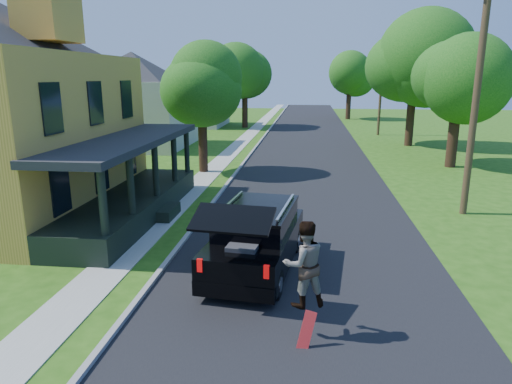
# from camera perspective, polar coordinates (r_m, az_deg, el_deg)

# --- Properties ---
(ground) EXTENTS (140.00, 140.00, 0.00)m
(ground) POSITION_cam_1_polar(r_m,az_deg,el_deg) (11.85, 6.06, -12.79)
(ground) COLOR #265310
(ground) RESTS_ON ground
(street) EXTENTS (8.00, 120.00, 0.02)m
(street) POSITION_cam_1_polar(r_m,az_deg,el_deg) (31.03, 6.51, 4.18)
(street) COLOR black
(street) RESTS_ON ground
(curb) EXTENTS (0.15, 120.00, 0.12)m
(curb) POSITION_cam_1_polar(r_m,az_deg,el_deg) (31.29, -0.94, 4.36)
(curb) COLOR gray
(curb) RESTS_ON ground
(sidewalk) EXTENTS (1.30, 120.00, 0.03)m
(sidewalk) POSITION_cam_1_polar(r_m,az_deg,el_deg) (31.53, -3.74, 4.41)
(sidewalk) COLOR gray
(sidewalk) RESTS_ON ground
(front_walk) EXTENTS (6.50, 1.20, 0.03)m
(front_walk) POSITION_cam_1_polar(r_m,az_deg,el_deg) (19.83, -22.34, -2.57)
(front_walk) COLOR gray
(front_walk) RESTS_ON ground
(neighbor_house_mid) EXTENTS (12.78, 12.78, 8.30)m
(neighbor_house_mid) POSITION_cam_1_polar(r_m,az_deg,el_deg) (37.12, -15.07, 11.95)
(neighbor_house_mid) COLOR beige
(neighbor_house_mid) RESTS_ON ground
(neighbor_house_far) EXTENTS (12.78, 12.78, 8.30)m
(neighbor_house_far) POSITION_cam_1_polar(r_m,az_deg,el_deg) (52.34, -8.57, 12.80)
(neighbor_house_far) COLOR beige
(neighbor_house_far) RESTS_ON ground
(black_suv) EXTENTS (2.56, 5.43, 2.44)m
(black_suv) POSITION_cam_1_polar(r_m,az_deg,el_deg) (12.92, 0.00, -5.83)
(black_suv) COLOR black
(black_suv) RESTS_ON ground
(skateboarder) EXTENTS (1.10, 0.99, 1.86)m
(skateboarder) POSITION_cam_1_polar(r_m,az_deg,el_deg) (9.59, 6.03, -8.92)
(skateboarder) COLOR black
(skateboarder) RESTS_ON ground
(skateboard) EXTENTS (0.43, 0.29, 0.91)m
(skateboard) POSITION_cam_1_polar(r_m,az_deg,el_deg) (9.75, 6.26, -17.26)
(skateboard) COLOR #B00F0F
(skateboard) RESTS_ON ground
(tree_left_mid) EXTENTS (5.08, 4.86, 7.66)m
(tree_left_mid) POSITION_cam_1_polar(r_m,az_deg,el_deg) (26.15, -6.94, 13.64)
(tree_left_mid) COLOR black
(tree_left_mid) RESTS_ON ground
(tree_left_far) EXTENTS (6.31, 6.36, 9.10)m
(tree_left_far) POSITION_cam_1_polar(r_m,az_deg,el_deg) (49.85, -1.46, 15.04)
(tree_left_far) COLOR black
(tree_left_far) RESTS_ON ground
(tree_right_near) EXTENTS (5.43, 5.23, 8.46)m
(tree_right_near) POSITION_cam_1_polar(r_m,az_deg,el_deg) (29.95, 24.03, 13.58)
(tree_right_near) COLOR black
(tree_right_near) RESTS_ON ground
(tree_right_mid) EXTENTS (7.16, 7.10, 10.83)m
(tree_right_mid) POSITION_cam_1_polar(r_m,az_deg,el_deg) (38.42, 19.25, 16.03)
(tree_right_mid) COLOR black
(tree_right_mid) RESTS_ON ground
(tree_right_far) EXTENTS (5.58, 5.40, 8.55)m
(tree_right_far) POSITION_cam_1_polar(r_m,az_deg,el_deg) (61.02, 11.61, 14.22)
(tree_right_far) COLOR black
(tree_right_far) RESTS_ON ground
(utility_pole_near) EXTENTS (1.66, 0.30, 9.43)m
(utility_pole_near) POSITION_cam_1_polar(r_m,az_deg,el_deg) (19.53, 25.91, 11.37)
(utility_pole_near) COLOR #40301D
(utility_pole_near) RESTS_ON ground
(utility_pole_far) EXTENTS (1.49, 0.45, 8.43)m
(utility_pole_far) POSITION_cam_1_polar(r_m,az_deg,el_deg) (44.67, 15.34, 12.44)
(utility_pole_far) COLOR #40301D
(utility_pole_far) RESTS_ON ground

